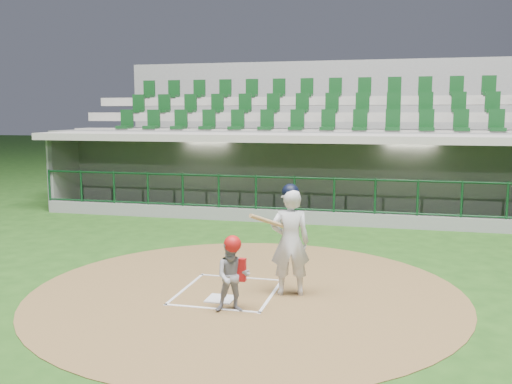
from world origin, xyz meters
TOP-DOWN VIEW (x-y plane):
  - ground at (0.00, 0.00)m, footprint 120.00×120.00m
  - dirt_circle at (0.30, -0.20)m, footprint 7.20×7.20m
  - home_plate at (0.00, -0.70)m, footprint 0.43×0.43m
  - batter_box_chalk at (0.00, -0.30)m, footprint 1.55×1.80m
  - dugout_structure at (0.13, 7.82)m, footprint 16.40×3.70m
  - seating_deck at (0.00, 10.91)m, footprint 17.00×6.72m
  - batter at (1.02, -0.18)m, footprint 0.90×0.93m
  - catcher at (0.35, -1.18)m, footprint 0.62×0.55m

SIDE VIEW (x-z plane):
  - ground at x=0.00m, z-range 0.00..0.00m
  - dirt_circle at x=0.30m, z-range 0.00..0.01m
  - batter_box_chalk at x=0.00m, z-range 0.01..0.02m
  - home_plate at x=0.00m, z-range 0.01..0.03m
  - catcher at x=0.35m, z-range 0.01..1.17m
  - batter at x=1.02m, z-range 0.01..1.85m
  - dugout_structure at x=0.13m, z-range -0.54..2.46m
  - seating_deck at x=0.00m, z-range -1.15..4.00m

